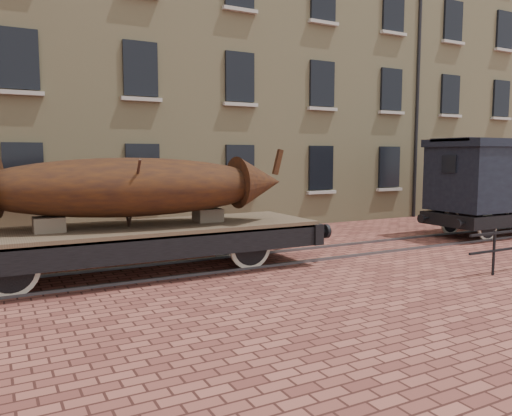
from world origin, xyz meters
name	(u,v)px	position (x,y,z in m)	size (l,w,h in m)	color
ground	(290,257)	(0.00, 0.00, 0.00)	(90.00, 90.00, 0.00)	brown
warehouse_cream	(230,60)	(3.00, 9.99, 7.00)	(40.00, 10.19, 14.00)	tan
rail_track	(290,256)	(0.00, 0.00, 0.03)	(30.00, 1.52, 0.06)	#59595E
flatcar_wagon	(135,236)	(-4.08, 0.00, 0.88)	(9.35, 2.54, 1.41)	brown
iron_boat	(128,187)	(-4.20, 0.00, 1.99)	(7.38, 2.83, 1.74)	#47240D
goods_van	(504,175)	(8.57, 0.00, 2.02)	(6.23, 2.27, 3.22)	black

